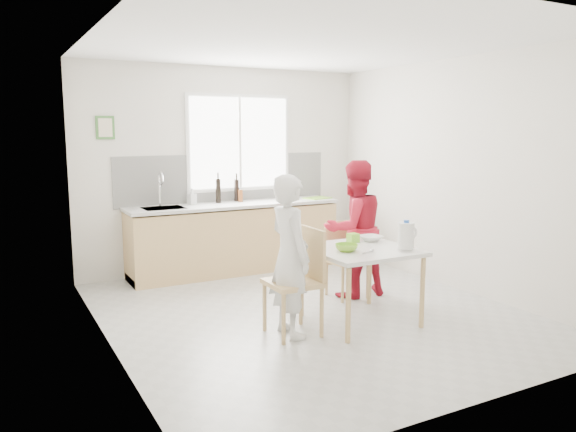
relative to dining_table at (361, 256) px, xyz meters
name	(u,v)px	position (x,y,z in m)	size (l,w,h in m)	color
ground	(310,312)	(-0.29, 0.47, -0.66)	(4.50, 4.50, 0.00)	#B7B7B2
room_shell	(311,153)	(-0.29, 0.47, 0.98)	(4.50, 4.50, 4.50)	silver
window	(239,143)	(-0.09, 2.70, 1.04)	(1.50, 0.06, 1.30)	white
backsplash	(226,178)	(-0.29, 2.71, 0.56)	(3.00, 0.02, 0.65)	white
picture_frame	(105,128)	(-1.84, 2.70, 1.24)	(0.22, 0.03, 0.28)	#427C38
kitchen_counter	(235,241)	(-0.30, 2.42, -0.24)	(2.84, 0.64, 1.37)	tan
dining_table	(361,256)	(0.00, 0.00, 0.00)	(0.97, 0.97, 0.74)	silver
chair_left	(300,276)	(-0.68, 0.01, -0.12)	(0.46, 0.46, 0.98)	tan
chair_far	(344,256)	(0.36, 0.81, -0.20)	(0.39, 0.39, 0.84)	tan
person_white	(290,256)	(-0.78, 0.01, 0.08)	(0.54, 0.36, 1.48)	white
person_red	(354,229)	(0.45, 0.76, 0.11)	(0.75, 0.58, 1.54)	red
bowl_green	(346,248)	(-0.20, -0.05, 0.11)	(0.22, 0.22, 0.07)	#7EC22C
bowl_white	(371,238)	(0.30, 0.25, 0.10)	(0.23, 0.23, 0.06)	white
milk_jug	(406,235)	(0.32, -0.28, 0.22)	(0.21, 0.15, 0.27)	white
green_box	(353,238)	(0.10, 0.28, 0.12)	(0.10, 0.10, 0.09)	#7ECF2F
spoon	(367,252)	(-0.08, -0.22, 0.09)	(0.01, 0.01, 0.16)	#A5A5AA
cutting_board	(317,198)	(0.94, 2.35, 0.27)	(0.35, 0.25, 0.01)	#7EC62D
wine_bottle_a	(218,191)	(-0.47, 2.55, 0.42)	(0.07, 0.07, 0.32)	black
wine_bottle_b	(237,190)	(-0.18, 2.60, 0.41)	(0.07, 0.07, 0.30)	black
jar_amber	(240,196)	(-0.16, 2.52, 0.34)	(0.06, 0.06, 0.16)	brown
soap_bottle	(192,196)	(-0.83, 2.57, 0.36)	(0.09, 0.10, 0.21)	#999999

